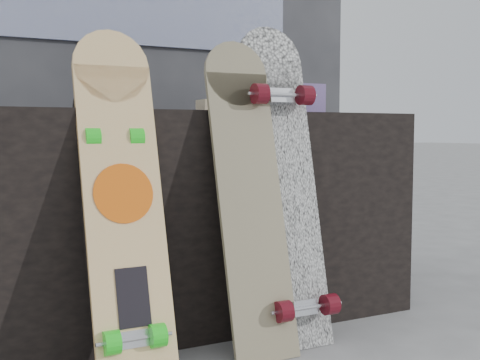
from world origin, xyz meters
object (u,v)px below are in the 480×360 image
vendor_table (201,216)px  skateboard_dark (118,218)px  longboard_geisha (122,189)px  longboard_celtic (249,185)px  longboard_cascadia (284,177)px

vendor_table → skateboard_dark: 0.54m
longboard_geisha → skateboard_dark: longboard_geisha is taller
vendor_table → longboard_geisha: bearing=-138.8°
longboard_celtic → longboard_cascadia: 0.16m
longboard_celtic → skateboard_dark: bearing=172.5°
longboard_geisha → vendor_table: bearing=41.2°
longboard_geisha → skateboard_dark: bearing=105.3°
longboard_geisha → longboard_cascadia: 0.57m
skateboard_dark → vendor_table: bearing=38.4°
longboard_geisha → longboard_cascadia: longboard_cascadia is taller
longboard_celtic → longboard_cascadia: (0.15, 0.03, 0.02)m
longboard_celtic → longboard_geisha: bearing=176.3°
longboard_geisha → longboard_cascadia: (0.57, 0.00, 0.02)m
vendor_table → skateboard_dark: bearing=-141.6°
longboard_cascadia → skateboard_dark: size_ratio=1.22×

